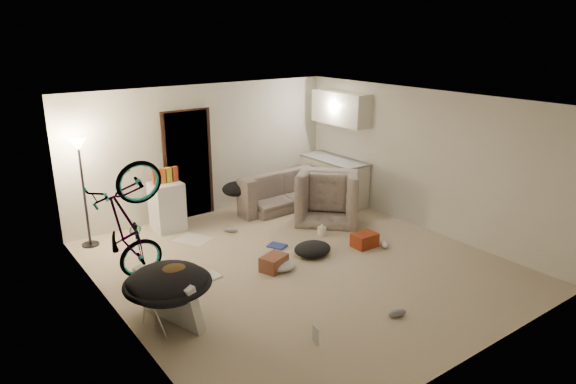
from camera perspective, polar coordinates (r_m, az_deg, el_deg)
floor at (r=8.02m, az=1.27°, el=-8.07°), size 5.50×6.00×0.02m
ceiling at (r=7.29m, az=1.41°, el=10.07°), size 5.50×6.00×0.02m
wall_back at (r=10.04m, az=-9.20°, el=4.64°), size 5.50×0.02×2.50m
wall_front at (r=5.64m, az=20.42°, el=-6.77°), size 5.50×0.02×2.50m
wall_left at (r=6.36m, az=-18.86°, el=-3.79°), size 0.02×6.00×2.50m
wall_right at (r=9.44m, az=14.78°, el=3.46°), size 0.02×6.00×2.50m
doorway at (r=9.89m, az=-11.09°, el=2.97°), size 0.85×0.10×2.04m
door_trim at (r=9.86m, az=-11.01°, el=2.93°), size 0.97×0.04×2.10m
floor_lamp at (r=8.89m, az=-21.99°, el=2.25°), size 0.28×0.28×1.81m
kitchen_counter at (r=10.76m, az=5.11°, el=1.22°), size 0.60×1.50×0.88m
counter_top at (r=10.64m, az=5.18°, el=3.60°), size 0.64×1.54×0.04m
kitchen_uppers at (r=10.52m, az=5.88°, el=9.25°), size 0.38×1.40×0.65m
sofa at (r=10.47m, az=-1.23°, el=-0.05°), size 2.01×0.86×0.58m
armchair at (r=9.85m, az=4.60°, el=-0.76°), size 1.50×1.50×0.74m
bicycle at (r=7.58m, az=-17.11°, el=-6.41°), size 1.87×0.86×1.07m
book_asset at (r=6.15m, az=3.46°, el=-16.66°), size 0.23×0.19×0.02m
mini_fridge at (r=9.44m, az=-13.28°, el=-1.57°), size 0.52×0.52×0.88m
snack_box_0 at (r=9.21m, az=-14.49°, el=1.52°), size 0.10×0.07×0.30m
snack_box_1 at (r=9.26m, az=-13.81°, el=1.65°), size 0.12×0.10×0.30m
snack_box_2 at (r=9.30m, az=-13.13°, el=1.77°), size 0.11×0.08×0.30m
snack_box_3 at (r=9.34m, az=-12.46°, el=1.90°), size 0.11×0.08×0.30m
saucer_chair at (r=6.49m, az=-13.16°, el=-10.61°), size 1.07×1.07×0.76m
hoodie at (r=6.39m, az=-12.77°, el=-8.95°), size 0.56×0.50×0.22m
sofa_drape at (r=9.90m, az=-5.75°, el=0.35°), size 0.65×0.57×0.28m
tv_box at (r=6.56m, az=-13.12°, el=-11.50°), size 0.53×1.03×0.67m
drink_case_a at (r=7.80m, az=-1.58°, el=-7.87°), size 0.48×0.41×0.23m
drink_case_b at (r=8.68m, az=8.51°, el=-5.30°), size 0.41×0.30×0.23m
juicer at (r=9.05m, az=3.77°, el=-4.30°), size 0.16×0.16×0.22m
newspaper at (r=9.06m, az=-10.47°, el=-5.18°), size 0.67×0.73×0.01m
book_blue at (r=8.62m, az=-1.21°, el=-6.01°), size 0.32×0.36×0.03m
book_white at (r=7.73m, az=-8.47°, el=-9.15°), size 0.24×0.29×0.03m
shoe_1 at (r=9.25m, az=-6.42°, el=-4.16°), size 0.27×0.29×0.10m
shoe_3 at (r=6.80m, az=12.05°, el=-13.03°), size 0.27×0.16×0.09m
shoe_4 at (r=8.74m, az=10.65°, el=-5.71°), size 0.25×0.29×0.10m
clothes_lump_a at (r=8.30m, az=2.73°, el=-6.33°), size 0.65×0.56×0.20m
clothes_lump_b at (r=10.07m, az=-3.38°, el=-2.10°), size 0.62×0.61×0.14m
clothes_lump_c at (r=7.82m, az=-0.75°, el=-8.16°), size 0.52×0.48×0.13m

